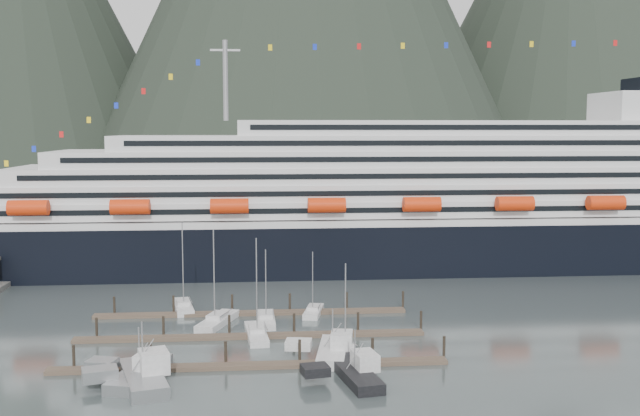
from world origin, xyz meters
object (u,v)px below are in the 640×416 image
Objects in this scene: sailboat_d at (256,334)px; sailboat_e at (183,307)px; sailboat_b at (218,322)px; sailboat_h at (343,351)px; trawler_a at (139,372)px; cruise_ship at (420,209)px; trawler_b at (142,376)px; trawler_c at (354,372)px; trawler_d at (332,350)px; sailboat_f at (313,312)px; sailboat_c at (266,320)px.

sailboat_d is 20.33m from sailboat_e.
sailboat_b is 1.18× the size of sailboat_h.
sailboat_e reaches higher than trawler_a.
sailboat_e is 34.10m from sailboat_h.
cruise_ship is at bearing -19.98° from trawler_a.
sailboat_d is 22.38m from trawler_b.
sailboat_d is at bearing 20.98° from trawler_c.
sailboat_b is at bearing -132.01° from cruise_ship.
sailboat_h is (10.99, -8.84, 0.00)m from sailboat_d.
cruise_ship is 14.31× the size of sailboat_e.
sailboat_b is at bearing 23.00° from trawler_c.
trawler_a is 23.83m from trawler_d.
sailboat_e is 1.18× the size of sailboat_h.
trawler_d reaches higher than trawler_c.
trawler_b reaches higher than trawler_c.
trawler_d reaches higher than trawler_a.
sailboat_b reaches higher than sailboat_f.
sailboat_e is 33.88m from trawler_d.
sailboat_h is 25.63m from trawler_a.
cruise_ship reaches higher than sailboat_b.
cruise_ship is 83.83m from trawler_a.
trawler_a is (-22.36, -28.31, 0.48)m from sailboat_f.
cruise_ship is 74.56m from trawler_c.
sailboat_f reaches higher than trawler_b.
sailboat_d is at bearing -123.57° from cruise_ship.
trawler_b is 1.09× the size of trawler_d.
sailboat_c is 8.65m from sailboat_f.
cruise_ship is at bearing -49.77° from trawler_b.
sailboat_b is at bearing 120.36° from sailboat_f.
sailboat_b is 1.42× the size of sailboat_f.
sailboat_b is 15.28m from sailboat_f.
sailboat_d is 1.22× the size of trawler_d.
trawler_d is (22.95, 6.42, 0.01)m from trawler_a.
trawler_b is (-47.14, -69.98, -11.05)m from cruise_ship.
trawler_a is 1.07× the size of trawler_d.
sailboat_f is at bearing -41.20° from sailboat_d.
trawler_d is at bearing -152.22° from sailboat_e.
sailboat_d is 1.13× the size of trawler_c.
cruise_ship is 16.92× the size of sailboat_h.
sailboat_b reaches higher than trawler_a.
trawler_d is (-1.68, 8.44, 0.04)m from trawler_c.
trawler_a is at bearing 75.04° from trawler_c.
sailboat_f is at bearing -59.90° from sailboat_c.
trawler_c is at bearing -160.37° from sailboat_c.
sailboat_b is at bearing 50.88° from trawler_d.
cruise_ship is 16.61× the size of trawler_a.
trawler_c is 1.08× the size of trawler_d.
sailboat_b is 1.16× the size of trawler_a.
trawler_d is at bearing -166.21° from sailboat_f.
sailboat_f is at bearing -113.46° from sailboat_e.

